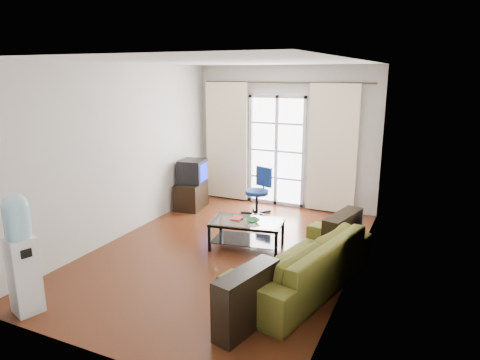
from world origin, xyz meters
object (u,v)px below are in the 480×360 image
object	(u,v)px
sofa	(302,262)
water_cooler	(21,252)
coffee_table	(247,231)
crt_tv	(192,171)
task_chair	(258,201)
tv_stand	(191,195)

from	to	relation	value
sofa	water_cooler	bearing A→B (deg)	-41.43
sofa	coffee_table	xyz separation A→B (m)	(-1.09, 0.80, -0.05)
sofa	crt_tv	bearing A→B (deg)	-113.99
task_chair	water_cooler	bearing A→B (deg)	-84.79
tv_stand	crt_tv	world-z (taller)	crt_tv
task_chair	water_cooler	world-z (taller)	water_cooler
sofa	crt_tv	xyz separation A→B (m)	(-2.86, 2.18, 0.40)
sofa	tv_stand	distance (m)	3.58
tv_stand	water_cooler	distance (m)	4.00
coffee_table	task_chair	size ratio (longest dim) A/B	1.30
tv_stand	crt_tv	size ratio (longest dim) A/B	1.25
tv_stand	task_chair	size ratio (longest dim) A/B	0.78
coffee_table	crt_tv	world-z (taller)	crt_tv
tv_stand	task_chair	world-z (taller)	task_chair
task_chair	water_cooler	xyz separation A→B (m)	(-1.03, -4.14, 0.45)
coffee_table	task_chair	distance (m)	1.59
water_cooler	sofa	bearing A→B (deg)	53.79
crt_tv	task_chair	size ratio (longest dim) A/B	0.63
sofa	task_chair	size ratio (longest dim) A/B	2.71
coffee_table	crt_tv	bearing A→B (deg)	142.04
sofa	tv_stand	world-z (taller)	sofa
task_chair	water_cooler	size ratio (longest dim) A/B	0.65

